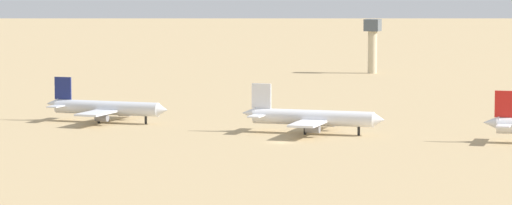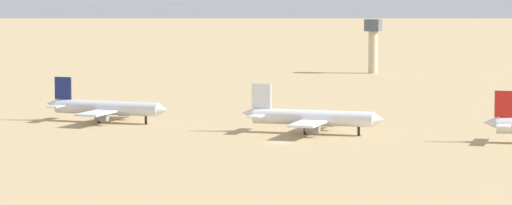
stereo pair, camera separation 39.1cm
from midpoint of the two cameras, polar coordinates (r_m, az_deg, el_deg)
ground at (r=294.65m, az=1.01°, el=-1.66°), size 4000.00×4000.00×0.00m
parked_jet_navy_3 at (r=334.66m, az=-6.23°, el=-0.22°), size 32.10×26.84×10.64m
parked_jet_white_4 at (r=310.35m, az=2.26°, el=-0.63°), size 33.24×27.91×10.99m
control_tower at (r=487.30m, az=4.79°, el=2.55°), size 5.20×5.20×18.96m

